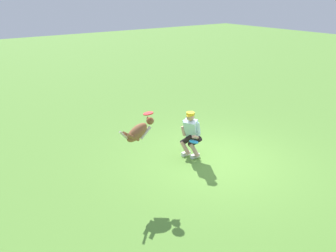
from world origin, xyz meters
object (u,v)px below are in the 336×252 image
(dog, at_px, (139,131))
(frisbee_held, at_px, (194,142))
(frisbee_flying, at_px, (148,113))
(person, at_px, (191,133))

(dog, distance_m, frisbee_held, 1.88)
(frisbee_flying, height_order, frisbee_held, frisbee_flying)
(person, relative_size, frisbee_held, 5.38)
(dog, height_order, frisbee_held, dog)
(dog, distance_m, frisbee_flying, 0.44)
(dog, xyz_separation_m, frisbee_flying, (-0.27, -0.03, 0.35))
(dog, xyz_separation_m, frisbee_held, (-1.71, -0.15, -0.76))
(frisbee_held, bearing_deg, person, -118.21)
(frisbee_held, bearing_deg, frisbee_flying, 4.90)
(frisbee_flying, distance_m, frisbee_held, 1.82)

